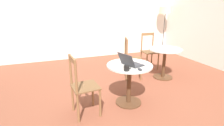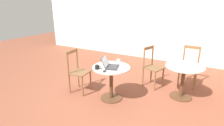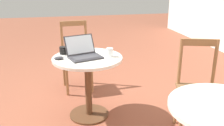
% 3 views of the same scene
% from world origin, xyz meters
% --- Properties ---
extents(ground_plane, '(16.00, 16.00, 0.00)m').
position_xyz_m(ground_plane, '(0.00, 0.00, 0.00)').
color(ground_plane, brown).
extents(wall_back, '(9.40, 0.06, 2.70)m').
position_xyz_m(wall_back, '(0.00, 3.23, 1.35)').
color(wall_back, white).
rests_on(wall_back, ground_plane).
extents(cafe_table_near, '(0.76, 0.76, 0.71)m').
position_xyz_m(cafe_table_near, '(0.15, 0.05, 0.53)').
color(cafe_table_near, '#51331E').
rests_on(cafe_table_near, ground_plane).
extents(cafe_table_mid, '(0.76, 0.76, 0.71)m').
position_xyz_m(cafe_table_mid, '(1.43, 0.82, 0.53)').
color(cafe_table_mid, '#51331E').
rests_on(cafe_table_mid, ground_plane).
extents(chair_near_left, '(0.42, 0.42, 0.95)m').
position_xyz_m(chair_near_left, '(-0.66, -0.02, 0.47)').
color(chair_near_left, brown).
rests_on(chair_near_left, ground_plane).
extents(chair_mid_left, '(0.49, 0.49, 0.95)m').
position_xyz_m(chair_mid_left, '(0.70, 1.07, 0.47)').
color(chair_mid_left, brown).
rests_on(chair_mid_left, ground_plane).
extents(chair_mid_back, '(0.41, 0.41, 0.95)m').
position_xyz_m(chair_mid_back, '(1.46, 1.54, 0.47)').
color(chair_mid_back, brown).
rests_on(chair_mid_back, ground_plane).
extents(floor_lamp, '(0.42, 0.42, 1.63)m').
position_xyz_m(floor_lamp, '(2.83, 2.82, 1.44)').
color(floor_lamp, '#333333').
rests_on(floor_lamp, ground_plane).
extents(laptop, '(0.39, 0.41, 0.22)m').
position_xyz_m(laptop, '(0.15, 0.01, 0.75)').
color(laptop, '#2D2D33').
rests_on(laptop, cafe_table_near).
extents(mouse, '(0.06, 0.10, 0.03)m').
position_xyz_m(mouse, '(0.18, -0.25, 0.73)').
color(mouse, '#2D2D33').
rests_on(mouse, cafe_table_near).
extents(mug, '(0.12, 0.08, 0.08)m').
position_xyz_m(mug, '(-0.02, -0.20, 0.75)').
color(mug, black).
rests_on(mug, cafe_table_near).
extents(drinking_glass, '(0.07, 0.07, 0.10)m').
position_xyz_m(drinking_glass, '(0.19, 0.29, 0.76)').
color(drinking_glass, silver).
rests_on(drinking_glass, cafe_table_near).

